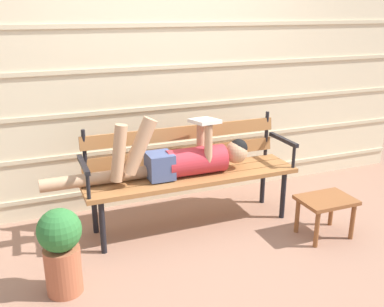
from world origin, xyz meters
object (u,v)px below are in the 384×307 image
(footstool, at_px, (326,205))
(potted_plant, at_px, (61,248))
(reclining_person, at_px, (178,159))
(park_bench, at_px, (189,167))

(footstool, height_order, potted_plant, potted_plant)
(reclining_person, bearing_deg, park_bench, 29.95)
(park_bench, distance_m, footstool, 1.14)
(park_bench, relative_size, potted_plant, 3.05)
(park_bench, bearing_deg, potted_plant, -150.91)
(footstool, relative_size, potted_plant, 0.73)
(reclining_person, xyz_separation_m, potted_plant, (-0.99, -0.55, -0.29))
(footstool, xyz_separation_m, potted_plant, (-2.02, 0.02, 0.05))
(footstool, bearing_deg, park_bench, 145.25)
(park_bench, xyz_separation_m, footstool, (0.91, -0.63, -0.23))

